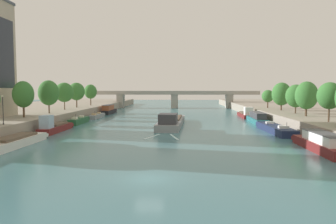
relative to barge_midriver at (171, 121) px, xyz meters
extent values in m
plane|color=#42757F|center=(-0.70, -40.07, -0.98)|extent=(400.00, 400.00, 0.00)
cube|color=gray|center=(-41.16, 14.93, 0.29)|extent=(36.00, 170.00, 2.53)
cube|color=gray|center=(39.77, 14.93, 0.29)|extent=(36.00, 170.00, 2.53)
cube|color=gray|center=(0.05, 0.87, -0.35)|extent=(5.76, 23.89, 1.25)
cube|color=gray|center=(0.73, 13.04, -0.23)|extent=(4.29, 1.49, 1.00)
cube|color=gray|center=(0.05, 0.87, 0.30)|extent=(5.84, 23.89, 0.06)
cube|color=#38383D|center=(-0.40, -7.17, 1.27)|extent=(3.59, 4.91, 1.87)
cube|color=black|center=(-0.27, -4.79, 1.55)|extent=(2.67, 0.18, 0.52)
cube|color=brown|center=(0.18, 3.23, 0.51)|extent=(4.15, 12.49, 0.36)
cylinder|color=#232328|center=(0.32, -6.26, 0.88)|extent=(0.07, 0.07, 1.10)
cube|color=silver|center=(0.92, -15.36, -0.97)|extent=(1.68, 5.93, 0.03)
cube|color=silver|center=(-2.68, -15.16, -0.97)|extent=(2.31, 5.79, 0.03)
cube|color=silver|center=(-20.96, -26.36, -0.46)|extent=(3.64, 15.73, 1.04)
cube|color=silver|center=(-20.71, -18.19, -0.36)|extent=(3.03, 1.32, 0.88)
cube|color=silver|center=(-20.96, -26.36, 0.09)|extent=(3.71, 15.73, 0.06)
cube|color=brown|center=(-20.92, -24.79, 0.30)|extent=(2.71, 8.21, 0.36)
cube|color=maroon|center=(-21.14, -9.86, -0.45)|extent=(2.30, 11.58, 1.06)
cube|color=maroon|center=(-21.13, -3.72, -0.35)|extent=(2.17, 1.23, 0.89)
cube|color=maroon|center=(-21.14, -9.86, 0.10)|extent=(2.35, 11.58, 0.06)
cube|color=#9EBCD6|center=(-21.14, -13.80, 1.27)|extent=(1.72, 2.32, 2.26)
cube|color=black|center=(-21.14, -12.63, 1.61)|extent=(1.37, 0.03, 0.63)
cube|color=brown|center=(-21.14, -8.70, 0.31)|extent=(1.79, 6.02, 0.36)
cylinder|color=#232328|center=(-20.80, -13.34, 0.68)|extent=(0.07, 0.07, 1.10)
cube|color=#235633|center=(-21.20, 3.58, -0.37)|extent=(1.96, 9.73, 1.23)
cube|color=#235633|center=(-21.22, 8.79, -0.24)|extent=(1.82, 1.26, 0.98)
cube|color=#235633|center=(-21.20, 3.58, 0.28)|extent=(1.99, 9.73, 0.06)
cube|color=beige|center=(-21.21, 5.72, 0.51)|extent=(0.96, 0.90, 0.40)
cube|color=beige|center=(-21.18, 0.86, 0.55)|extent=(1.05, 1.11, 0.48)
cylinder|color=#232328|center=(-20.89, 0.67, 0.86)|extent=(0.07, 0.07, 1.10)
cube|color=gray|center=(-20.88, 17.98, -0.49)|extent=(1.99, 10.44, 0.97)
cube|color=gray|center=(-20.94, 23.54, -0.40)|extent=(1.79, 1.23, 0.85)
cube|color=gray|center=(-20.88, 17.98, 0.02)|extent=(2.03, 10.44, 0.06)
cube|color=tan|center=(-20.91, 20.28, 0.25)|extent=(0.95, 0.91, 0.40)
cube|color=tan|center=(-20.85, 15.07, 0.29)|extent=(1.04, 1.11, 0.48)
cylinder|color=#232328|center=(-20.56, 14.86, 0.60)|extent=(0.07, 0.07, 1.10)
cube|color=black|center=(-21.03, 32.86, -0.39)|extent=(2.57, 12.35, 1.18)
cube|color=black|center=(-21.02, 39.38, -0.27)|extent=(2.43, 1.25, 0.96)
cube|color=black|center=(-21.03, 32.86, 0.23)|extent=(2.62, 12.35, 0.06)
cube|color=#9E5133|center=(-21.03, 32.24, 1.04)|extent=(2.10, 7.90, 1.56)
cube|color=#4C4C51|center=(-21.03, 32.24, 1.85)|extent=(2.26, 8.14, 0.08)
cylinder|color=#232328|center=(-20.65, 29.16, 0.81)|extent=(0.07, 0.07, 1.10)
cube|color=maroon|center=(19.98, -26.49, -0.43)|extent=(2.79, 12.91, 1.11)
cube|color=maroon|center=(20.01, -19.69, -0.32)|extent=(2.60, 1.25, 0.92)
cube|color=maroon|center=(19.98, -26.49, 0.16)|extent=(2.85, 12.91, 0.06)
cube|color=white|center=(19.97, -27.13, 0.79)|extent=(2.28, 8.26, 1.20)
cube|color=#4C4C51|center=(19.97, -27.13, 1.43)|extent=(2.44, 8.51, 0.08)
cube|color=#1E284C|center=(19.27, -9.08, -0.39)|extent=(3.24, 15.41, 1.18)
cube|color=#1E284C|center=(19.08, -1.06, -0.27)|extent=(2.76, 1.31, 0.96)
cube|color=#1E284C|center=(19.27, -9.08, 0.23)|extent=(3.30, 15.41, 0.06)
cube|color=white|center=(19.19, -5.70, 0.46)|extent=(1.46, 0.93, 0.40)
cube|color=white|center=(19.37, -13.38, 0.50)|extent=(1.61, 1.14, 0.48)
cylinder|color=#232328|center=(19.81, -13.67, 0.81)|extent=(0.07, 0.07, 1.10)
cube|color=#23666B|center=(19.77, 7.00, -0.42)|extent=(3.10, 13.86, 1.12)
cube|color=#23666B|center=(20.02, 14.23, -0.31)|extent=(2.53, 1.32, 0.92)
cube|color=#23666B|center=(19.77, 7.00, 0.17)|extent=(3.16, 13.86, 0.06)
cube|color=#38383D|center=(19.74, 6.31, 0.84)|extent=(2.46, 8.89, 1.29)
cube|color=#4C4C51|center=(19.74, 6.31, 1.53)|extent=(2.62, 9.16, 0.08)
cylinder|color=#232328|center=(20.01, 2.86, 0.75)|extent=(0.07, 0.07, 1.10)
cube|color=maroon|center=(20.08, 21.94, -0.51)|extent=(3.30, 13.16, 0.93)
cube|color=maroon|center=(20.31, 28.83, -0.42)|extent=(2.76, 1.29, 0.83)
cube|color=maroon|center=(20.08, 21.94, -0.02)|extent=(3.35, 13.16, 0.06)
cube|color=white|center=(19.93, 17.50, 1.06)|extent=(2.23, 2.68, 2.09)
cube|color=black|center=(19.98, 18.82, 1.37)|extent=(1.72, 0.09, 0.59)
cube|color=brown|center=(20.12, 23.25, 0.19)|extent=(2.46, 6.87, 0.36)
cylinder|color=#232328|center=(20.38, 18.01, 0.56)|extent=(0.07, 0.07, 1.10)
cylinder|color=brown|center=(-27.74, -8.54, 3.04)|extent=(0.38, 0.38, 2.98)
ellipsoid|color=#387533|center=(-27.74, -8.54, 5.91)|extent=(3.90, 3.90, 5.01)
cylinder|color=brown|center=(-27.13, 1.58, 3.05)|extent=(0.29, 0.29, 2.99)
ellipsoid|color=#387533|center=(-27.13, 1.58, 6.06)|extent=(4.49, 4.49, 5.51)
cylinder|color=brown|center=(-28.00, 13.31, 3.11)|extent=(0.24, 0.24, 3.11)
ellipsoid|color=#387533|center=(-28.00, 13.31, 6.03)|extent=(4.71, 4.71, 5.00)
cylinder|color=brown|center=(-28.11, 23.22, 3.16)|extent=(0.34, 0.34, 3.22)
ellipsoid|color=#387533|center=(-28.11, 23.22, 6.17)|extent=(4.69, 4.69, 5.07)
cylinder|color=brown|center=(-27.46, 35.23, 3.15)|extent=(0.32, 0.32, 3.20)
ellipsoid|color=#387533|center=(-27.46, 35.23, 6.03)|extent=(4.05, 4.05, 4.64)
cylinder|color=brown|center=(26.23, -14.61, 3.09)|extent=(0.27, 0.27, 3.07)
ellipsoid|color=#387533|center=(26.23, -14.61, 5.83)|extent=(3.90, 3.90, 4.40)
cylinder|color=brown|center=(26.72, -3.79, 2.85)|extent=(0.38, 0.38, 2.60)
ellipsoid|color=#387533|center=(26.72, -3.79, 5.66)|extent=(4.36, 4.36, 5.47)
cylinder|color=brown|center=(27.11, 3.12, 2.78)|extent=(0.28, 0.28, 2.46)
ellipsoid|color=#387533|center=(27.11, 3.12, 5.39)|extent=(4.36, 4.36, 5.00)
cylinder|color=brown|center=(27.25, 13.62, 2.81)|extent=(0.38, 0.38, 2.52)
ellipsoid|color=#387533|center=(27.25, 13.62, 5.65)|extent=(4.75, 4.75, 5.75)
cylinder|color=brown|center=(26.47, 23.32, 2.76)|extent=(0.33, 0.33, 2.41)
ellipsoid|color=#387533|center=(26.47, 23.32, 4.90)|extent=(3.34, 3.34, 3.42)
cylinder|color=black|center=(-24.82, -20.67, 3.63)|extent=(0.11, 0.11, 4.14)
sphere|color=#EAE5C6|center=(-24.82, -20.67, 5.84)|extent=(0.28, 0.28, 0.28)
cylinder|color=black|center=(-24.82, -20.67, 1.65)|extent=(0.22, 0.22, 0.20)
cube|color=#232833|center=(-31.90, -7.35, 13.79)|extent=(0.04, 7.41, 13.34)
cube|color=#9E998E|center=(-0.70, 64.16, 4.85)|extent=(68.93, 4.40, 0.60)
cube|color=#9E998E|center=(-0.70, 62.16, 5.60)|extent=(68.93, 0.30, 0.90)
cube|color=#9E998E|center=(-0.70, 66.16, 5.60)|extent=(68.93, 0.30, 0.90)
cube|color=#9E998E|center=(-23.16, 64.16, 1.78)|extent=(2.80, 3.60, 5.53)
cube|color=#9E998E|center=(-0.70, 64.16, 1.78)|extent=(2.80, 3.60, 5.53)
cube|color=#9E998E|center=(21.77, 64.16, 1.78)|extent=(2.80, 3.60, 5.53)
camera|label=1|loc=(2.12, -67.61, 6.98)|focal=34.11mm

